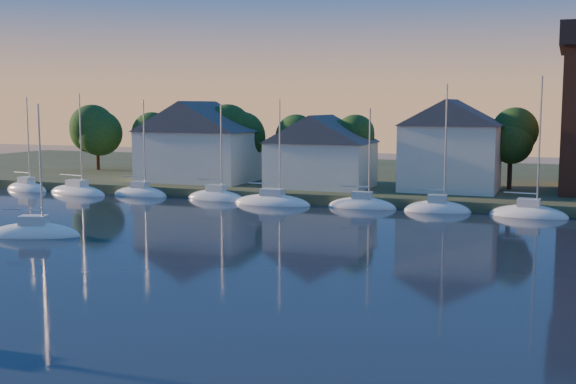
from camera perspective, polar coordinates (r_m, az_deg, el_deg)
The scene contains 8 objects.
shoreline_land at distance 97.02m, azimuth 9.39°, elevation 0.78°, with size 160.00×50.00×2.00m, color #354226.
wooden_dock at distance 74.83m, azimuth 5.73°, elevation -0.96°, with size 120.00×3.00×1.00m, color brown.
clubhouse_west at distance 88.10m, azimuth -7.09°, elevation 4.08°, with size 13.65×9.45×9.64m.
clubhouse_centre at distance 80.83m, azimuth 2.63°, elevation 3.31°, with size 11.55×8.40×8.08m.
clubhouse_east at distance 79.43m, azimuth 12.73°, elevation 3.71°, with size 10.50×8.40×9.80m.
tree_line at distance 84.39m, azimuth 9.12°, elevation 4.77°, with size 93.40×5.40×8.90m.
moored_fleet at distance 71.95m, azimuth 5.10°, elevation -1.19°, with size 87.50×2.40×12.05m.
drifting_sailboat_left at distance 59.63m, azimuth -19.43°, elevation -3.24°, with size 7.64×4.82×11.39m.
Camera 1 is at (19.82, -19.43, 10.20)m, focal length 45.00 mm.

